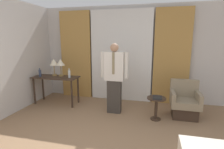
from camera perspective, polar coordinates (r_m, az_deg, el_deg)
wall_back at (r=5.15m, az=3.16°, el=6.77°), size 10.00×0.06×2.70m
curtain_sheer_center at (r=5.02m, az=2.88°, el=5.97°), size 1.75×0.06×2.58m
curtain_drape_left at (r=5.45m, az=-11.69°, el=6.18°), size 0.95×0.06×2.58m
curtain_drape_right at (r=4.96m, az=18.91°, el=5.30°), size 0.95×0.06×2.58m
desk at (r=5.04m, az=-17.87°, el=-2.02°), size 1.24×0.51×0.76m
table_lamp_left at (r=5.11m, az=-18.48°, el=3.61°), size 0.23×0.23×0.47m
table_lamp_right at (r=5.01m, az=-16.47°, el=3.57°), size 0.23×0.23×0.47m
bottle_near_edge at (r=4.76m, az=-13.78°, el=0.20°), size 0.06×0.06×0.25m
bottle_by_lamp at (r=5.16m, az=-22.47°, el=0.44°), size 0.07×0.07×0.23m
person at (r=4.14m, az=0.76°, el=-0.55°), size 0.66×0.22×1.68m
armchair at (r=4.41m, az=22.56°, el=-8.66°), size 0.63×0.58×0.84m
side_table at (r=4.04m, az=14.22°, el=-9.53°), size 0.41×0.41×0.51m
book at (r=3.95m, az=14.60°, el=-7.27°), size 0.20×0.25×0.03m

